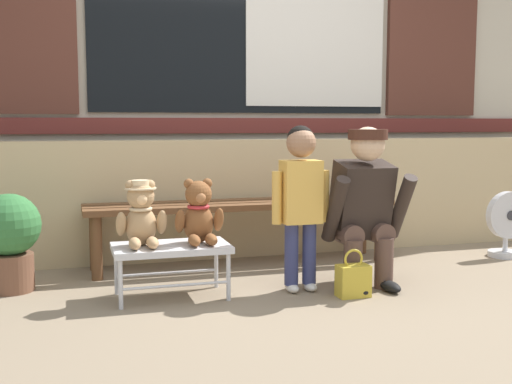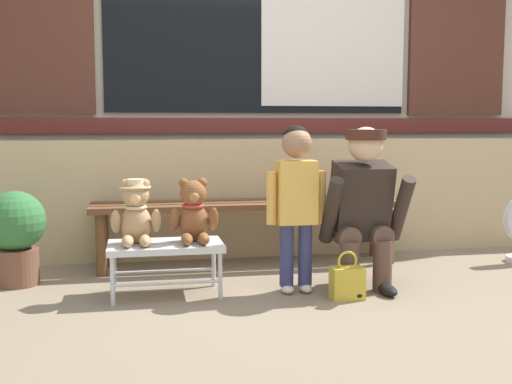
# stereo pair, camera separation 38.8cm
# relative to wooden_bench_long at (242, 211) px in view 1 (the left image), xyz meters

# --- Properties ---
(ground_plane) EXTENTS (60.00, 60.00, 0.00)m
(ground_plane) POSITION_rel_wooden_bench_long_xyz_m (0.23, -1.06, -0.37)
(ground_plane) COLOR #84725B
(brick_low_wall) EXTENTS (7.12, 0.25, 0.85)m
(brick_low_wall) POSITION_rel_wooden_bench_long_xyz_m (0.23, 0.37, 0.05)
(brick_low_wall) COLOR tan
(brick_low_wall) RESTS_ON ground
(shop_facade) EXTENTS (7.27, 0.26, 3.39)m
(shop_facade) POSITION_rel_wooden_bench_long_xyz_m (0.23, 0.88, 1.33)
(shop_facade) COLOR beige
(shop_facade) RESTS_ON ground
(wooden_bench_long) EXTENTS (2.10, 0.40, 0.44)m
(wooden_bench_long) POSITION_rel_wooden_bench_long_xyz_m (0.00, 0.00, 0.00)
(wooden_bench_long) COLOR brown
(wooden_bench_long) RESTS_ON ground
(small_display_bench) EXTENTS (0.64, 0.36, 0.30)m
(small_display_bench) POSITION_rel_wooden_bench_long_xyz_m (-0.59, -0.67, -0.11)
(small_display_bench) COLOR silver
(small_display_bench) RESTS_ON ground
(teddy_bear_with_hat) EXTENTS (0.28, 0.27, 0.36)m
(teddy_bear_with_hat) POSITION_rel_wooden_bench_long_xyz_m (-0.75, -0.67, 0.10)
(teddy_bear_with_hat) COLOR tan
(teddy_bear_with_hat) RESTS_ON small_display_bench
(teddy_bear_plain) EXTENTS (0.28, 0.26, 0.36)m
(teddy_bear_plain) POSITION_rel_wooden_bench_long_xyz_m (-0.43, -0.67, 0.09)
(teddy_bear_plain) COLOR brown
(teddy_bear_plain) RESTS_ON small_display_bench
(child_standing) EXTENTS (0.35, 0.18, 0.96)m
(child_standing) POSITION_rel_wooden_bench_long_xyz_m (0.15, -0.74, 0.22)
(child_standing) COLOR navy
(child_standing) RESTS_ON ground
(adult_crouching) EXTENTS (0.50, 0.49, 0.95)m
(adult_crouching) POSITION_rel_wooden_bench_long_xyz_m (0.55, -0.74, 0.11)
(adult_crouching) COLOR brown
(adult_crouching) RESTS_ON ground
(handbag_on_ground) EXTENTS (0.18, 0.11, 0.27)m
(handbag_on_ground) POSITION_rel_wooden_bench_long_xyz_m (0.39, -0.94, -0.28)
(handbag_on_ground) COLOR gold
(handbag_on_ground) RESTS_ON ground
(potted_plant) EXTENTS (0.36, 0.36, 0.57)m
(potted_plant) POSITION_rel_wooden_bench_long_xyz_m (-1.46, -0.27, -0.05)
(potted_plant) COLOR brown
(potted_plant) RESTS_ON ground
(floor_fan) EXTENTS (0.34, 0.24, 0.48)m
(floor_fan) POSITION_rel_wooden_bench_long_xyz_m (1.92, -0.29, -0.13)
(floor_fan) COLOR silver
(floor_fan) RESTS_ON ground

